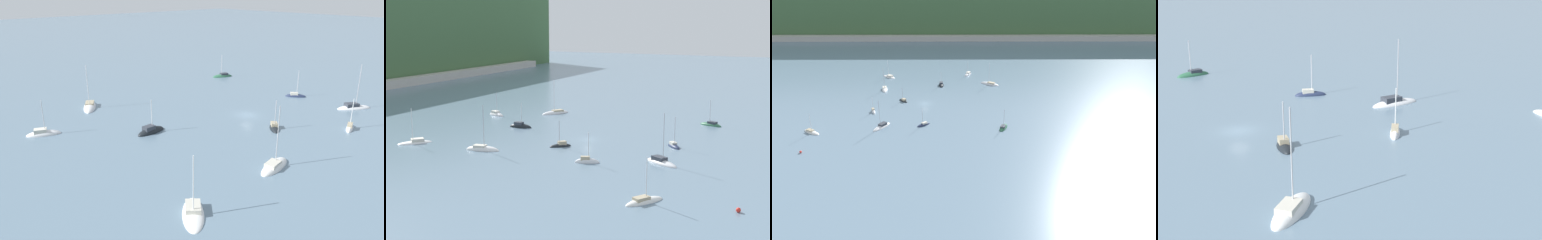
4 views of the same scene
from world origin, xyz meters
The scene contains 11 objects.
ground_plane centered at (0.00, 0.00, 0.00)m, with size 600.00×600.00×0.00m, color slate.
sailboat_0 centered at (5.39, 21.30, 0.11)m, with size 2.60×6.22×7.28m.
sailboat_1 centered at (-19.91, 33.32, 0.12)m, with size 7.49×6.86×8.53m.
sailboat_2 centered at (-18.60, -8.24, 0.11)m, with size 2.94×4.96×6.95m.
sailboat_3 centered at (-18.85, 15.92, 0.08)m, with size 3.77×7.69×10.63m.
sailboat_4 centered at (-12.95, -21.34, 0.13)m, with size 6.26×8.11×10.70m.
sailboat_5 centered at (1.29, -19.92, 0.11)m, with size 4.95×4.43×7.34m.
sailboat_6 centered at (27.24, 22.56, 0.07)m, with size 8.99×6.86×10.73m.
sailboat_7 centered at (-8.86, 2.46, 0.13)m, with size 4.60×4.60×6.41m.
sailboat_9 centered at (28.74, -22.30, 0.09)m, with size 4.29×6.59×7.45m.
sailboat_10 centered at (17.61, 36.84, 0.10)m, with size 4.41×6.51×7.47m.
Camera 1 is at (-48.52, 59.01, 25.73)m, focal length 35.00 mm.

